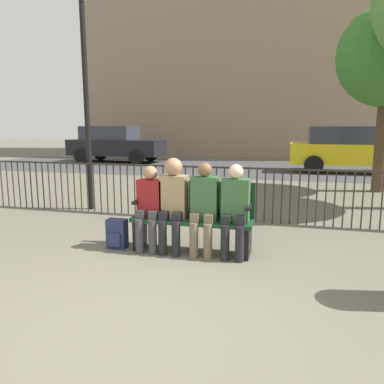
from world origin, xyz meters
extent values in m
plane|color=#605B4C|center=(0.00, 0.00, 0.00)|extent=(80.00, 80.00, 0.00)
cube|color=#14381E|center=(0.00, 2.03, 0.42)|extent=(1.59, 0.45, 0.05)
cube|color=#14381E|center=(0.00, 2.23, 0.69)|extent=(1.59, 0.05, 0.47)
cube|color=black|center=(-0.73, 2.03, 0.20)|extent=(0.06, 0.38, 0.40)
cube|color=black|center=(0.73, 2.03, 0.20)|extent=(0.06, 0.38, 0.40)
cube|color=black|center=(-0.73, 2.03, 0.65)|extent=(0.06, 0.38, 0.04)
cube|color=black|center=(0.73, 2.03, 0.65)|extent=(0.06, 0.38, 0.04)
cylinder|color=#3D3D42|center=(-0.65, 1.81, 0.23)|extent=(0.11, 0.11, 0.45)
cylinder|color=#3D3D42|center=(-0.47, 1.81, 0.23)|extent=(0.11, 0.11, 0.45)
cube|color=#3D3D42|center=(-0.65, 1.91, 0.50)|extent=(0.11, 0.20, 0.12)
cube|color=#3D3D42|center=(-0.47, 1.91, 0.50)|extent=(0.11, 0.20, 0.12)
cube|color=maroon|center=(-0.56, 2.03, 0.70)|extent=(0.34, 0.22, 0.49)
sphere|color=#A37556|center=(-0.56, 2.01, 1.03)|extent=(0.18, 0.18, 0.18)
cylinder|color=black|center=(-0.33, 1.81, 0.23)|extent=(0.11, 0.11, 0.45)
cylinder|color=black|center=(-0.15, 1.81, 0.23)|extent=(0.11, 0.11, 0.45)
cube|color=black|center=(-0.33, 1.91, 0.50)|extent=(0.11, 0.20, 0.12)
cube|color=black|center=(-0.15, 1.91, 0.50)|extent=(0.11, 0.20, 0.12)
cube|color=#997F59|center=(-0.24, 2.03, 0.73)|extent=(0.34, 0.22, 0.56)
sphere|color=#A37556|center=(-0.24, 2.01, 1.12)|extent=(0.23, 0.23, 0.23)
cylinder|color=brown|center=(0.08, 1.81, 0.23)|extent=(0.11, 0.11, 0.45)
cylinder|color=brown|center=(0.26, 1.81, 0.23)|extent=(0.11, 0.11, 0.45)
cube|color=brown|center=(0.08, 1.91, 0.50)|extent=(0.11, 0.20, 0.12)
cube|color=brown|center=(0.26, 1.91, 0.50)|extent=(0.11, 0.20, 0.12)
cube|color=#335B33|center=(0.17, 2.03, 0.73)|extent=(0.34, 0.22, 0.56)
sphere|color=brown|center=(0.17, 2.01, 1.10)|extent=(0.18, 0.18, 0.18)
cylinder|color=black|center=(0.48, 1.81, 0.23)|extent=(0.11, 0.11, 0.45)
cylinder|color=black|center=(0.66, 1.81, 0.23)|extent=(0.11, 0.11, 0.45)
cube|color=black|center=(0.48, 1.91, 0.50)|extent=(0.11, 0.20, 0.12)
cube|color=black|center=(0.66, 1.91, 0.50)|extent=(0.11, 0.20, 0.12)
cube|color=#335B33|center=(0.57, 2.03, 0.72)|extent=(0.34, 0.22, 0.54)
sphere|color=beige|center=(0.57, 2.01, 1.09)|extent=(0.18, 0.18, 0.18)
cube|color=navy|center=(-1.02, 1.93, 0.20)|extent=(0.26, 0.16, 0.40)
cube|color=navy|center=(-1.02, 1.83, 0.14)|extent=(0.18, 0.04, 0.18)
cylinder|color=#2D2823|center=(-4.50, 3.79, 0.47)|extent=(0.02, 0.02, 0.95)
cylinder|color=#2D2823|center=(-4.36, 3.79, 0.47)|extent=(0.02, 0.02, 0.95)
cylinder|color=#2D2823|center=(-4.22, 3.79, 0.47)|extent=(0.02, 0.02, 0.95)
cylinder|color=#2D2823|center=(-4.08, 3.79, 0.47)|extent=(0.02, 0.02, 0.95)
cylinder|color=#2D2823|center=(-3.94, 3.79, 0.47)|extent=(0.02, 0.02, 0.95)
cylinder|color=#2D2823|center=(-3.80, 3.79, 0.47)|extent=(0.02, 0.02, 0.95)
cylinder|color=#2D2823|center=(-3.66, 3.79, 0.47)|extent=(0.02, 0.02, 0.95)
cylinder|color=#2D2823|center=(-3.52, 3.79, 0.47)|extent=(0.02, 0.02, 0.95)
cylinder|color=#2D2823|center=(-3.38, 3.79, 0.47)|extent=(0.02, 0.02, 0.95)
cylinder|color=#2D2823|center=(-3.24, 3.79, 0.47)|extent=(0.02, 0.02, 0.95)
cylinder|color=#2D2823|center=(-3.10, 3.79, 0.47)|extent=(0.02, 0.02, 0.95)
cylinder|color=#2D2823|center=(-2.96, 3.79, 0.47)|extent=(0.02, 0.02, 0.95)
cylinder|color=#2D2823|center=(-2.82, 3.79, 0.47)|extent=(0.02, 0.02, 0.95)
cylinder|color=#2D2823|center=(-2.68, 3.79, 0.47)|extent=(0.02, 0.02, 0.95)
cylinder|color=#2D2823|center=(-2.54, 3.79, 0.47)|extent=(0.02, 0.02, 0.95)
cylinder|color=#2D2823|center=(-2.40, 3.79, 0.47)|extent=(0.02, 0.02, 0.95)
cylinder|color=#2D2823|center=(-2.26, 3.79, 0.47)|extent=(0.02, 0.02, 0.95)
cylinder|color=#2D2823|center=(-2.12, 3.79, 0.47)|extent=(0.02, 0.02, 0.95)
cylinder|color=#2D2823|center=(-1.98, 3.79, 0.47)|extent=(0.02, 0.02, 0.95)
cylinder|color=#2D2823|center=(-1.84, 3.79, 0.47)|extent=(0.02, 0.02, 0.95)
cylinder|color=#2D2823|center=(-1.70, 3.79, 0.47)|extent=(0.02, 0.02, 0.95)
cylinder|color=#2D2823|center=(-1.56, 3.79, 0.47)|extent=(0.02, 0.02, 0.95)
cylinder|color=#2D2823|center=(-1.42, 3.79, 0.47)|extent=(0.02, 0.02, 0.95)
cylinder|color=#2D2823|center=(-1.28, 3.79, 0.47)|extent=(0.02, 0.02, 0.95)
cylinder|color=#2D2823|center=(-1.14, 3.79, 0.47)|extent=(0.02, 0.02, 0.95)
cylinder|color=#2D2823|center=(-1.00, 3.79, 0.47)|extent=(0.02, 0.02, 0.95)
cylinder|color=#2D2823|center=(-0.86, 3.79, 0.47)|extent=(0.02, 0.02, 0.95)
cylinder|color=#2D2823|center=(-0.72, 3.79, 0.47)|extent=(0.02, 0.02, 0.95)
cylinder|color=#2D2823|center=(-0.58, 3.79, 0.47)|extent=(0.02, 0.02, 0.95)
cylinder|color=#2D2823|center=(-0.44, 3.79, 0.47)|extent=(0.02, 0.02, 0.95)
cylinder|color=#2D2823|center=(-0.30, 3.79, 0.47)|extent=(0.02, 0.02, 0.95)
cylinder|color=#2D2823|center=(-0.16, 3.79, 0.47)|extent=(0.02, 0.02, 0.95)
cylinder|color=#2D2823|center=(-0.02, 3.79, 0.47)|extent=(0.02, 0.02, 0.95)
cylinder|color=#2D2823|center=(0.12, 3.79, 0.47)|extent=(0.02, 0.02, 0.95)
cylinder|color=#2D2823|center=(0.26, 3.79, 0.47)|extent=(0.02, 0.02, 0.95)
cylinder|color=#2D2823|center=(0.40, 3.79, 0.47)|extent=(0.02, 0.02, 0.95)
cylinder|color=#2D2823|center=(0.54, 3.79, 0.47)|extent=(0.02, 0.02, 0.95)
cylinder|color=#2D2823|center=(0.68, 3.79, 0.47)|extent=(0.02, 0.02, 0.95)
cylinder|color=#2D2823|center=(0.82, 3.79, 0.47)|extent=(0.02, 0.02, 0.95)
cylinder|color=#2D2823|center=(0.96, 3.79, 0.47)|extent=(0.02, 0.02, 0.95)
cylinder|color=#2D2823|center=(1.10, 3.79, 0.47)|extent=(0.02, 0.02, 0.95)
cylinder|color=#2D2823|center=(1.24, 3.79, 0.47)|extent=(0.02, 0.02, 0.95)
cylinder|color=#2D2823|center=(1.38, 3.79, 0.47)|extent=(0.02, 0.02, 0.95)
cylinder|color=#2D2823|center=(1.52, 3.79, 0.47)|extent=(0.02, 0.02, 0.95)
cylinder|color=#2D2823|center=(1.66, 3.79, 0.47)|extent=(0.02, 0.02, 0.95)
cylinder|color=#2D2823|center=(1.80, 3.79, 0.47)|extent=(0.02, 0.02, 0.95)
cylinder|color=#2D2823|center=(1.94, 3.79, 0.47)|extent=(0.02, 0.02, 0.95)
cylinder|color=#2D2823|center=(2.08, 3.79, 0.47)|extent=(0.02, 0.02, 0.95)
cylinder|color=#2D2823|center=(2.22, 3.79, 0.47)|extent=(0.02, 0.02, 0.95)
cylinder|color=#2D2823|center=(2.36, 3.79, 0.47)|extent=(0.02, 0.02, 0.95)
cylinder|color=#2D2823|center=(2.50, 3.79, 0.47)|extent=(0.02, 0.02, 0.95)
cylinder|color=#2D2823|center=(2.64, 3.79, 0.47)|extent=(0.02, 0.02, 0.95)
cube|color=#2D2823|center=(0.00, 3.79, 0.93)|extent=(9.00, 0.03, 0.03)
cylinder|color=#4C3823|center=(3.39, 7.65, 1.31)|extent=(0.31, 0.31, 2.62)
cylinder|color=black|center=(-2.59, 4.00, 1.96)|extent=(0.10, 0.10, 3.92)
cube|color=#3D3D3F|center=(0.00, 12.00, 0.00)|extent=(24.00, 6.00, 0.01)
cube|color=black|center=(-6.40, 13.07, 0.67)|extent=(4.20, 1.70, 0.70)
cube|color=#2D333D|center=(-6.71, 13.07, 1.32)|extent=(2.31, 1.56, 0.60)
cylinder|color=black|center=(-5.10, 12.20, 0.32)|extent=(0.64, 0.20, 0.64)
cylinder|color=black|center=(-5.10, 13.94, 0.32)|extent=(0.64, 0.20, 0.64)
cylinder|color=black|center=(-7.70, 12.20, 0.32)|extent=(0.64, 0.20, 0.64)
cylinder|color=black|center=(-7.70, 13.94, 0.32)|extent=(0.64, 0.20, 0.64)
cube|color=yellow|center=(3.31, 11.66, 0.67)|extent=(4.20, 1.70, 0.70)
cube|color=#2D333D|center=(2.99, 11.66, 1.32)|extent=(2.31, 1.56, 0.60)
cylinder|color=black|center=(2.01, 10.79, 0.32)|extent=(0.64, 0.20, 0.64)
cylinder|color=black|center=(2.01, 12.53, 0.32)|extent=(0.64, 0.20, 0.64)
camera|label=1|loc=(1.20, -2.55, 1.64)|focal=35.00mm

